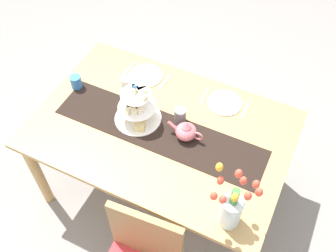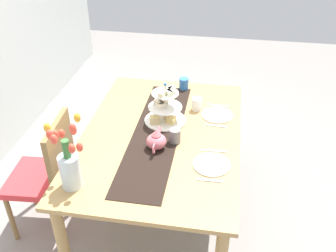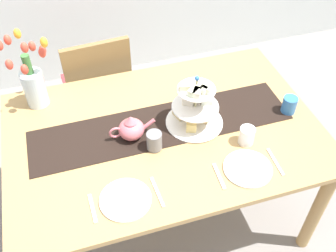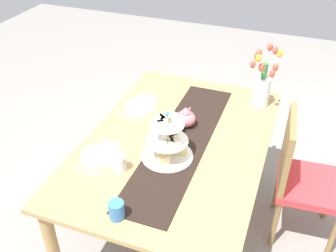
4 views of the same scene
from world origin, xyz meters
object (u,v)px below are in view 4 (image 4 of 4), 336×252
at_px(chair_left, 301,175).
at_px(tiered_cake_stand, 168,142).
at_px(teapot, 186,118).
at_px(fork_right, 112,142).
at_px(mug_grey, 165,123).
at_px(mug_white_text, 120,163).
at_px(dining_table, 177,152).
at_px(knife_right, 87,172).
at_px(dinner_plate_left, 141,106).
at_px(fork_left, 149,96).
at_px(dinner_plate_right, 100,156).
at_px(tulip_vase, 262,85).
at_px(knife_left, 132,117).
at_px(mug_orange, 117,210).

bearing_deg(chair_left, tiered_cake_stand, -62.02).
relative_size(teapot, fork_right, 1.59).
bearing_deg(mug_grey, teapot, 129.68).
distance_m(chair_left, mug_white_text, 1.18).
xyz_separation_m(dining_table, mug_grey, (-0.08, -0.11, 0.15)).
height_order(knife_right, mug_grey, mug_grey).
xyz_separation_m(tiered_cake_stand, dinner_plate_left, (-0.45, -0.37, -0.10)).
bearing_deg(tiered_cake_stand, teapot, -179.33).
xyz_separation_m(teapot, dinner_plate_left, (-0.12, -0.37, -0.05)).
distance_m(fork_left, dinner_plate_right, 0.73).
bearing_deg(chair_left, dining_table, -72.67).
height_order(chair_left, teapot, chair_left).
relative_size(chair_left, dinner_plate_right, 3.96).
bearing_deg(tulip_vase, knife_right, -36.46).
xyz_separation_m(dining_table, chair_left, (-0.24, 0.76, -0.15)).
bearing_deg(dining_table, teapot, 180.00).
distance_m(knife_left, dinner_plate_right, 0.44).
xyz_separation_m(tulip_vase, fork_left, (0.17, -0.77, -0.16)).
distance_m(tulip_vase, dinner_plate_right, 1.19).
relative_size(chair_left, dinner_plate_left, 3.96).
xyz_separation_m(chair_left, mug_white_text, (0.60, -0.97, 0.29)).
bearing_deg(mug_orange, fork_left, -164.91).
relative_size(teapot, dinner_plate_left, 1.04).
bearing_deg(dinner_plate_left, chair_left, 87.61).
xyz_separation_m(dining_table, mug_white_text, (0.37, -0.21, 0.14)).
xyz_separation_m(chair_left, fork_left, (-0.19, -1.13, 0.25)).
height_order(dining_table, dinner_plate_left, dinner_plate_left).
relative_size(dinner_plate_left, mug_grey, 2.42).
bearing_deg(teapot, knife_left, -85.62).
bearing_deg(dining_table, fork_right, -66.92).
height_order(dining_table, fork_right, fork_right).
bearing_deg(knife_left, chair_left, 94.95).
bearing_deg(chair_left, knife_right, -58.80).
relative_size(teapot, mug_grey, 2.51).
bearing_deg(knife_left, tiered_cake_stand, 50.41).
xyz_separation_m(tulip_vase, mug_orange, (1.28, -0.47, -0.11)).
relative_size(dining_table, tulip_vase, 3.80).
xyz_separation_m(chair_left, tulip_vase, (-0.36, -0.36, 0.41)).
relative_size(fork_right, knife_right, 0.88).
bearing_deg(knife_left, teapot, 94.38).
xyz_separation_m(knife_right, mug_white_text, (-0.08, 0.16, 0.04)).
bearing_deg(dinner_plate_left, dining_table, 52.04).
distance_m(dinner_plate_right, mug_grey, 0.46).
distance_m(teapot, mug_orange, 0.85).
height_order(chair_left, dinner_plate_right, chair_left).
xyz_separation_m(mug_white_text, mug_orange, (0.32, 0.14, 0.00)).
height_order(teapot, mug_grey, teapot).
height_order(dinner_plate_left, fork_right, dinner_plate_left).
relative_size(fork_left, dinner_plate_right, 0.65).
bearing_deg(mug_orange, mug_white_text, -156.12).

